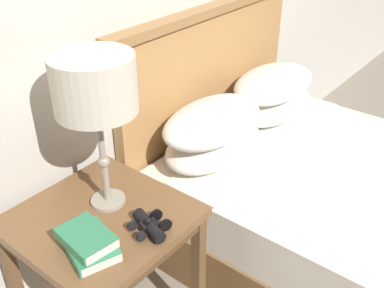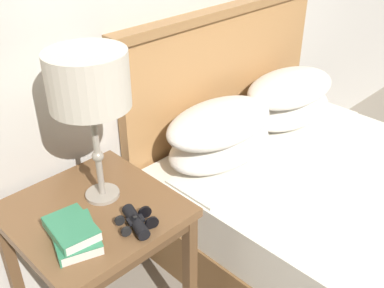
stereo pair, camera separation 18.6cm
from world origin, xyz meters
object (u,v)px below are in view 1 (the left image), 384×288
Objects in this scene: binoculars_pair at (149,225)px; bed at (355,213)px; table_lamp at (95,88)px; book_stacked_on_top at (86,238)px; nightstand at (103,234)px; book_on_nightstand at (89,246)px.

bed is at bearing -22.65° from binoculars_pair.
table_lamp is at bearing 85.35° from binoculars_pair.
table_lamp is 2.84× the size of book_stacked_on_top.
book_stacked_on_top is (-0.14, -0.10, 0.15)m from nightstand.
nightstand is at bearing 35.29° from book_stacked_on_top.
book_on_nightstand is 0.21m from binoculars_pair.
nightstand is 0.23m from book_stacked_on_top.
binoculars_pair is at bearing -24.59° from book_stacked_on_top.
binoculars_pair is at bearing 157.35° from bed.
book_on_nightstand is (-1.18, 0.50, 0.37)m from bed.
nightstand is 1.16× the size of table_lamp.
book_stacked_on_top is at bearing 157.00° from book_on_nightstand.
book_stacked_on_top reaches higher than binoculars_pair.
table_lamp is 2.35× the size of book_on_nightstand.
table_lamp is 3.50× the size of binoculars_pair.
book_on_nightstand is at bearing 157.02° from bed.
binoculars_pair reaches higher than book_on_nightstand.
bed is at bearing -22.98° from book_stacked_on_top.
table_lamp reaches higher than bed.
book_on_nightstand reaches higher than nightstand.
binoculars_pair reaches higher than nightstand.
bed is 10.12× the size of book_stacked_on_top.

